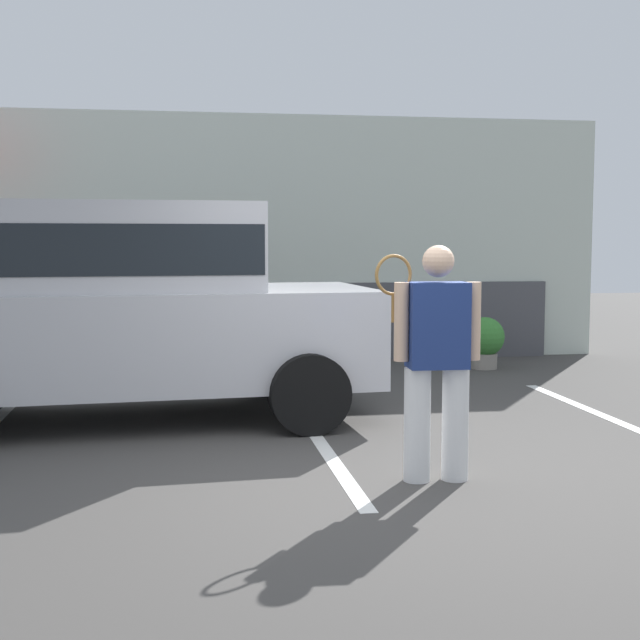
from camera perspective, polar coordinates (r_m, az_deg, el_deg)
name	(u,v)px	position (r m, az deg, el deg)	size (l,w,h in m)	color
ground_plane	(371,482)	(6.33, 3.37, -10.50)	(40.00, 40.00, 0.00)	#423F3D
parking_stripe_1	(316,436)	(7.73, -0.29, -7.55)	(0.12, 4.40, 0.01)	silver
parking_stripe_2	(625,424)	(8.66, 19.24, -6.45)	(0.12, 4.40, 0.01)	silver
house_frontage	(273,246)	(12.41, -3.05, 4.84)	(9.46, 0.40, 3.45)	silver
parked_suv	(115,301)	(8.42, -13.19, 1.24)	(4.71, 2.40, 2.05)	#B7B7BC
tennis_player_man	(436,359)	(6.24, 7.60, -2.51)	(0.76, 0.28, 1.68)	white
potted_plant_by_porch	(485,340)	(11.80, 10.69, -1.30)	(0.52, 0.52, 0.69)	gray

